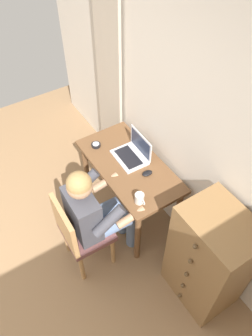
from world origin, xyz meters
TOP-DOWN VIEW (x-y plane):
  - wall_back at (0.00, 2.20)m, footprint 4.80×0.05m
  - curtain_panel at (-1.13, 2.13)m, footprint 0.46×0.03m
  - desk at (-0.30, 1.84)m, footprint 1.11×0.57m
  - dresser at (0.76, 1.92)m, footprint 0.57×0.47m
  - chair at (-0.05, 1.17)m, footprint 0.43×0.41m
  - person_seated at (-0.05, 1.35)m, footprint 0.54×0.59m
  - laptop at (-0.37, 1.93)m, footprint 0.35×0.26m
  - computer_mouse at (-0.11, 1.91)m, footprint 0.07×0.10m
  - desk_clock at (-0.68, 1.70)m, footprint 0.09×0.09m
  - coffee_mug at (0.11, 1.68)m, footprint 0.12×0.08m

SIDE VIEW (x-z plane):
  - chair at x=-0.05m, z-range 0.06..0.95m
  - dresser at x=0.76m, z-range 0.00..1.09m
  - desk at x=-0.30m, z-range 0.25..1.00m
  - person_seated at x=-0.05m, z-range 0.08..1.29m
  - desk_clock at x=-0.68m, z-range 0.75..0.78m
  - computer_mouse at x=-0.11m, z-range 0.75..0.78m
  - coffee_mug at x=0.11m, z-range 0.75..0.84m
  - laptop at x=-0.37m, z-range 0.68..0.92m
  - curtain_panel at x=-1.13m, z-range 0.00..2.25m
  - wall_back at x=0.00m, z-range 0.00..2.50m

